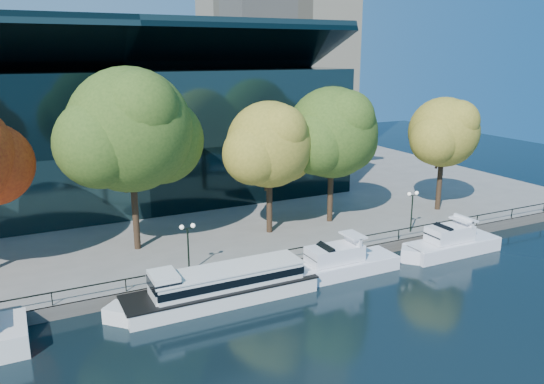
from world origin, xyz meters
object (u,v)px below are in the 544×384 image
tree_2 (133,133)px  tree_3 (271,146)px  tree_5 (445,134)px  cruiser_near (335,263)px  tour_boat (217,286)px  lamp_2 (412,202)px  tree_4 (334,135)px  cruiser_far (449,243)px  lamp_1 (188,237)px

tree_2 → tree_3: bearing=-5.1°
tree_5 → cruiser_near: bearing=-156.5°
tour_boat → tree_3: (9.28, 9.84, 8.12)m
tour_boat → lamp_2: lamp_2 is taller
tree_4 → cruiser_far: bearing=-60.9°
tree_3 → lamp_1: (-10.19, -6.00, -5.42)m
tree_3 → lamp_2: size_ratio=3.13×
lamp_2 → cruiser_far: bearing=-78.3°
tree_3 → tree_5: tree_3 is taller
tree_3 → tree_5: bearing=-3.8°
tree_2 → cruiser_far: bearing=-24.0°
cruiser_near → lamp_1: lamp_1 is taller
tree_2 → tree_5: tree_2 is taller
tree_4 → tree_5: size_ratio=1.11×
tree_3 → tree_4: tree_4 is taller
lamp_1 → tree_4: bearing=20.1°
cruiser_far → tree_3: size_ratio=0.83×
tree_4 → lamp_1: (-17.32, -6.36, -6.00)m
tour_boat → lamp_2: 21.92m
tour_boat → cruiser_far: bearing=-1.0°
cruiser_far → tree_5: (7.13, 8.87, 8.34)m
tree_3 → tree_5: (20.14, -1.34, 0.03)m
cruiser_near → tree_4: (6.00, 9.96, 8.95)m
cruiser_far → tree_3: (-13.01, 10.21, 8.31)m
cruiser_near → tree_2: (-13.56, 10.71, 10.32)m
lamp_1 → cruiser_far: bearing=-10.3°
tree_3 → tree_4: size_ratio=0.92×
cruiser_near → tree_5: bearing=23.5°
tour_boat → lamp_2: bearing=10.2°
lamp_2 → tree_4: bearing=128.2°
cruiser_near → tour_boat: bearing=-178.7°
tree_2 → tree_4: (19.56, -0.75, -1.37)m
tree_3 → tree_4: 7.16m
tour_boat → tree_2: size_ratio=1.00×
tree_2 → lamp_1: size_ratio=3.93×
cruiser_near → tree_4: tree_4 is taller
tour_boat → lamp_1: size_ratio=3.94×
cruiser_far → tree_5: tree_5 is taller
cruiser_near → tree_4: size_ratio=0.83×
tour_boat → lamp_1: bearing=103.4°
lamp_1 → lamp_2: bearing=0.0°
tree_2 → lamp_2: bearing=-16.1°
cruiser_near → tree_3: size_ratio=0.91×
tour_boat → tree_2: bearing=106.1°
tour_boat → cruiser_near: size_ratio=1.39×
tree_3 → lamp_2: 14.58m
cruiser_near → tree_5: 22.36m
tree_2 → tree_4: tree_2 is taller
cruiser_near → tree_5: tree_5 is taller
lamp_2 → tree_5: bearing=30.2°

